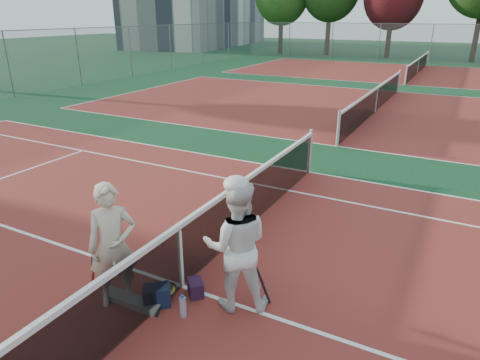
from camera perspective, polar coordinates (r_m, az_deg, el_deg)
name	(u,v)px	position (r m, az deg, el deg)	size (l,w,h in m)	color
ground	(182,287)	(6.48, -7.71, -13.90)	(130.00, 130.00, 0.00)	#0F3A1F
court_main	(182,286)	(6.47, -7.72, -13.87)	(23.77, 10.97, 0.01)	maroon
court_far_a	(375,112)	(18.40, 17.54, 8.66)	(23.77, 10.97, 0.01)	maroon
court_far_b	(417,74)	(31.62, 22.53, 12.96)	(23.77, 10.97, 0.01)	maroon
net_main	(180,256)	(6.20, -7.95, -10.03)	(0.10, 10.98, 1.02)	black
net_far_a	(376,99)	(18.30, 17.71, 10.20)	(0.10, 10.98, 1.02)	black
net_far_b	(418,66)	(31.56, 22.66, 13.87)	(0.10, 10.98, 1.02)	black
fence_back	(431,44)	(38.43, 24.13, 16.21)	(32.00, 0.06, 3.00)	slate
player_a	(113,246)	(5.92, -16.60, -8.39)	(0.63, 0.42, 1.74)	beige
player_b	(236,246)	(5.60, -0.47, -8.80)	(0.88, 0.68, 1.81)	white
racket_red	(95,274)	(6.48, -18.74, -11.74)	(0.14, 0.27, 0.60)	maroon
racket_black_held	(260,286)	(5.93, 2.63, -14.00)	(0.22, 0.27, 0.58)	black
racket_spare	(168,292)	(6.27, -9.55, -14.52)	(0.60, 0.27, 0.14)	black
sports_bag_navy	(157,296)	(6.11, -11.03, -14.90)	(0.36, 0.25, 0.29)	black
sports_bag_purple	(196,288)	(6.23, -5.94, -14.10)	(0.28, 0.19, 0.23)	#26102B
net_cover_canvas	(131,301)	(6.26, -14.35, -15.32)	(0.89, 0.21, 0.09)	slate
water_bottle	(183,307)	(5.84, -7.62, -16.50)	(0.09, 0.09, 0.30)	#C9E4FF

